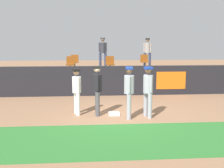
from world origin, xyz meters
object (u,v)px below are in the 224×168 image
object	(u,v)px
player_umpire	(97,87)
spectator_capped	(147,50)
player_fielder_home	(77,89)
spectator_hooded	(103,50)
player_coach_visitor	(148,88)
seat_front_center	(110,63)
seat_back_right	(144,60)
first_base	(114,114)
seat_front_left	(71,63)
player_runner_visitor	(129,89)
seat_back_left	(75,61)

from	to	relation	value
player_umpire	spectator_capped	world-z (taller)	spectator_capped
player_fielder_home	spectator_hooded	size ratio (longest dim) A/B	0.90
player_fielder_home	player_coach_visitor	xyz separation A→B (m)	(2.53, -0.59, 0.07)
player_umpire	seat_front_center	world-z (taller)	seat_front_center
seat_back_right	spectator_hooded	size ratio (longest dim) A/B	0.45
first_base	player_fielder_home	xyz separation A→B (m)	(-1.36, 0.17, 0.94)
player_fielder_home	spectator_capped	bearing A→B (deg)	133.64
first_base	spectator_hooded	bearing A→B (deg)	90.44
seat_front_center	spectator_capped	bearing A→B (deg)	45.65
first_base	player_coach_visitor	bearing A→B (deg)	-19.90
spectator_hooded	spectator_capped	xyz separation A→B (m)	(2.90, 0.29, -0.02)
seat_front_center	seat_front_left	distance (m)	2.15
spectator_hooded	seat_front_left	bearing A→B (deg)	65.96
first_base	player_coach_visitor	xyz separation A→B (m)	(1.16, -0.42, 1.01)
player_runner_visitor	seat_front_left	bearing A→B (deg)	-150.11
seat_front_center	spectator_hooded	distance (m)	2.48
player_coach_visitor	seat_back_left	bearing A→B (deg)	-174.40
spectator_hooded	first_base	bearing A→B (deg)	104.38
player_runner_visitor	spectator_capped	xyz separation A→B (m)	(2.37, 8.40, 1.06)
player_fielder_home	player_umpire	distance (m)	0.76
spectator_hooded	spectator_capped	world-z (taller)	spectator_hooded
player_fielder_home	seat_front_left	xyz separation A→B (m)	(-0.56, 5.06, 0.54)
player_umpire	seat_front_left	world-z (taller)	seat_front_left
player_fielder_home	seat_front_center	bearing A→B (deg)	144.76
seat_front_center	seat_back_left	xyz separation A→B (m)	(-2.02, 1.80, 0.00)
seat_front_center	seat_back_left	bearing A→B (deg)	138.32
seat_front_center	spectator_capped	xyz separation A→B (m)	(2.62, 2.68, 0.60)
first_base	seat_front_left	world-z (taller)	seat_front_left
player_umpire	spectator_capped	size ratio (longest dim) A/B	0.98
seat_back_right	seat_front_left	xyz separation A→B (m)	(-4.42, -1.80, -0.00)
seat_back_right	player_coach_visitor	bearing A→B (deg)	-100.11
player_coach_visitor	spectator_capped	distance (m)	8.56
player_umpire	seat_back_left	world-z (taller)	seat_back_left
player_umpire	seat_back_right	world-z (taller)	seat_back_right
first_base	seat_back_right	xyz separation A→B (m)	(2.49, 7.02, 1.48)
seat_front_center	spectator_hooded	bearing A→B (deg)	96.74
player_fielder_home	seat_back_right	distance (m)	7.88
first_base	spectator_capped	size ratio (longest dim) A/B	0.22
player_umpire	spectator_capped	distance (m)	8.67
player_fielder_home	player_umpire	size ratio (longest dim) A/B	0.94
seat_front_left	spectator_capped	world-z (taller)	spectator_capped
player_runner_visitor	spectator_hooded	distance (m)	8.19
player_fielder_home	player_runner_visitor	xyz separation A→B (m)	(1.84, -0.66, 0.08)
player_runner_visitor	seat_front_center	distance (m)	5.74
player_runner_visitor	seat_front_left	distance (m)	6.22
player_coach_visitor	seat_front_left	bearing A→B (deg)	-167.42
player_fielder_home	player_coach_visitor	size ratio (longest dim) A/B	0.94
player_coach_visitor	seat_back_left	size ratio (longest dim) A/B	2.15
player_fielder_home	first_base	bearing A→B (deg)	65.25
player_coach_visitor	seat_front_center	xyz separation A→B (m)	(-0.94, 5.64, 0.47)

